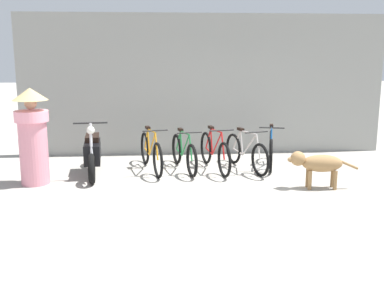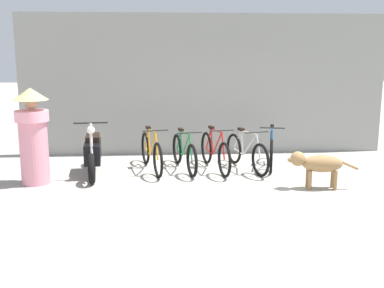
% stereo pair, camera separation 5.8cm
% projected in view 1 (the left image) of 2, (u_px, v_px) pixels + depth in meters
% --- Properties ---
extents(ground_plane, '(60.00, 60.00, 0.00)m').
position_uv_depth(ground_plane, '(226.00, 199.00, 6.83)').
color(ground_plane, '#9E998E').
extents(shop_wall_back, '(7.90, 0.20, 3.01)m').
position_uv_depth(shop_wall_back, '(204.00, 85.00, 9.76)').
color(shop_wall_back, gray).
rests_on(shop_wall_back, ground).
extents(bicycle_0, '(0.54, 1.70, 0.84)m').
position_uv_depth(bicycle_0, '(151.00, 153.00, 8.43)').
color(bicycle_0, black).
rests_on(bicycle_0, ground).
extents(bicycle_1, '(0.51, 1.64, 0.79)m').
position_uv_depth(bicycle_1, '(184.00, 153.00, 8.46)').
color(bicycle_1, black).
rests_on(bicycle_1, ground).
extents(bicycle_2, '(0.49, 1.71, 0.83)m').
position_uv_depth(bicycle_2, '(215.00, 152.00, 8.47)').
color(bicycle_2, black).
rests_on(bicycle_2, ground).
extents(bicycle_3, '(0.60, 1.62, 0.79)m').
position_uv_depth(bicycle_3, '(246.00, 153.00, 8.50)').
color(bicycle_3, black).
rests_on(bicycle_3, ground).
extents(bicycle_4, '(0.52, 1.56, 0.84)m').
position_uv_depth(bicycle_4, '(271.00, 150.00, 8.71)').
color(bicycle_4, black).
rests_on(bicycle_4, ground).
extents(motorcycle, '(0.58, 1.84, 1.01)m').
position_uv_depth(motorcycle, '(93.00, 153.00, 8.15)').
color(motorcycle, black).
rests_on(motorcycle, ground).
extents(stray_dog, '(1.15, 0.35, 0.62)m').
position_uv_depth(stray_dog, '(317.00, 163.00, 7.27)').
color(stray_dog, '#997247').
rests_on(stray_dog, ground).
extents(person_in_robes, '(0.77, 0.77, 1.62)m').
position_uv_depth(person_in_robes, '(33.00, 134.00, 7.45)').
color(person_in_robes, pink).
rests_on(person_in_robes, ground).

